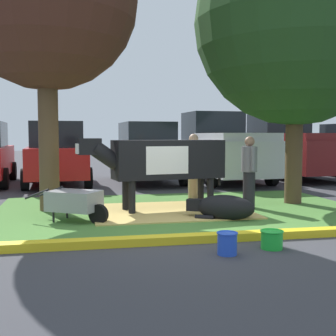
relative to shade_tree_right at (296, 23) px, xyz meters
The scene contains 16 objects.
ground_plane 5.72m from the shade_tree_right, 143.81° to the right, with size 80.00×80.00×0.00m, color #38383D.
grass_island 4.96m from the shade_tree_right, behind, with size 7.73×5.15×0.02m, color #477A33.
curb_yellow 5.82m from the shade_tree_right, 131.10° to the right, with size 8.93×0.24×0.12m, color yellow.
hay_bedding 5.13m from the shade_tree_right, 169.10° to the right, with size 3.20×2.40×0.04m, color tan.
shade_tree_right is the anchor object (origin of this frame).
cow_holstein 4.40m from the shade_tree_right, behind, with size 3.12×1.05×1.53m.
calf_lying 4.76m from the shade_tree_right, 144.51° to the right, with size 1.27×0.99×0.48m.
person_handler 4.00m from the shade_tree_right, 158.06° to the left, with size 0.44×0.35×1.63m.
person_visitor_near 3.54m from the shade_tree_right, 161.75° to the right, with size 0.34×0.53×1.57m.
wheelbarrow 6.33m from the shade_tree_right, 165.84° to the right, with size 1.51×1.18×0.63m.
bucket_blue 6.30m from the shade_tree_right, 127.32° to the right, with size 0.29×0.29×0.30m.
bucket_green 5.90m from the shade_tree_right, 121.12° to the right, with size 0.33×0.33×0.26m.
sedan_red 8.27m from the shade_tree_right, 136.60° to the left, with size 2.19×4.48×2.02m.
hatchback_white 6.70m from the shade_tree_right, 116.18° to the left, with size 2.19×4.48×2.02m.
pickup_truck_black 6.05m from the shade_tree_right, 90.26° to the left, with size 2.42×5.49×2.42m.
pickup_truck_maroon 7.07m from the shade_tree_right, 63.99° to the left, with size 2.42×5.49×2.42m.
Camera 1 is at (-1.72, -7.09, 1.60)m, focal length 47.38 mm.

